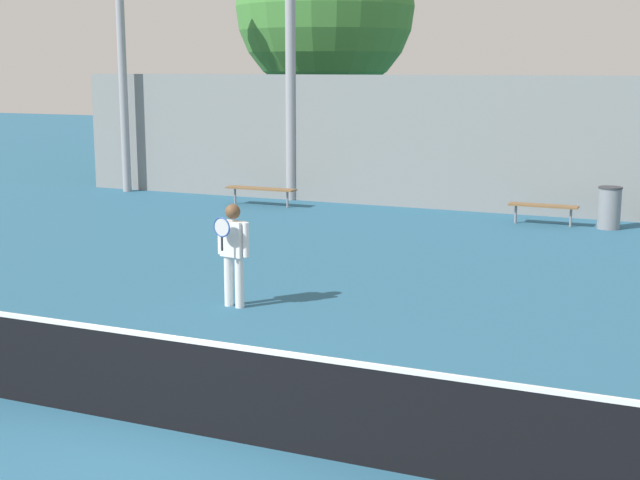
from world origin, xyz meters
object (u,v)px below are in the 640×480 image
object	(u,v)px
tennis_net	(181,384)
tennis_player	(233,248)
tree_green_tall	(325,8)
light_pole_near_left	(120,23)
trash_bin	(609,208)
bench_courtside_near	(543,207)
bench_courtside_far	(261,189)

from	to	relation	value
tennis_net	tennis_player	size ratio (longest dim) A/B	7.45
tennis_player	tree_green_tall	world-z (taller)	tree_green_tall
light_pole_near_left	trash_bin	distance (m)	14.76
tennis_net	tree_green_tall	bearing A→B (deg)	109.35
tennis_player	bench_courtside_near	size ratio (longest dim) A/B	1.01
bench_courtside_far	tennis_player	bearing A→B (deg)	-65.05
light_pole_near_left	tree_green_tall	bearing A→B (deg)	54.01
tennis_player	tree_green_tall	bearing A→B (deg)	117.00
tennis_net	light_pole_near_left	size ratio (longest dim) A/B	1.46
light_pole_near_left	tennis_net	bearing A→B (deg)	-52.74
tennis_player	light_pole_near_left	xyz separation A→B (m)	(-9.40, 10.33, 4.03)
bench_courtside_near	light_pole_near_left	distance (m)	13.37
tennis_net	light_pole_near_left	world-z (taller)	light_pole_near_left
tennis_net	bench_courtside_near	bearing A→B (deg)	84.79
bench_courtside_near	bench_courtside_far	xyz separation A→B (m)	(-7.53, -0.00, 0.00)
bench_courtside_near	tree_green_tall	bearing A→B (deg)	142.16
tennis_net	bench_courtside_near	distance (m)	13.96
bench_courtside_far	bench_courtside_near	bearing A→B (deg)	0.00
trash_bin	bench_courtside_far	bearing A→B (deg)	-179.29
tennis_net	bench_courtside_near	xyz separation A→B (m)	(1.27, 13.90, -0.08)
bench_courtside_near	tree_green_tall	xyz separation A→B (m)	(-8.46, 6.57, 5.18)
bench_courtside_near	bench_courtside_far	bearing A→B (deg)	-180.00
bench_courtside_far	light_pole_near_left	xyz separation A→B (m)	(-5.03, 0.93, 4.52)
tennis_player	trash_bin	distance (m)	10.59
tree_green_tall	tennis_player	bearing A→B (deg)	-71.62
bench_courtside_far	tree_green_tall	world-z (taller)	tree_green_tall
trash_bin	tree_green_tall	xyz separation A→B (m)	(-9.94, 6.46, 5.13)
bench_courtside_far	tree_green_tall	bearing A→B (deg)	98.08
bench_courtside_far	tree_green_tall	xyz separation A→B (m)	(-0.93, 6.57, 5.18)
tennis_player	light_pole_near_left	world-z (taller)	light_pole_near_left
light_pole_near_left	tree_green_tall	distance (m)	7.00
trash_bin	bench_courtside_near	bearing A→B (deg)	-175.69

